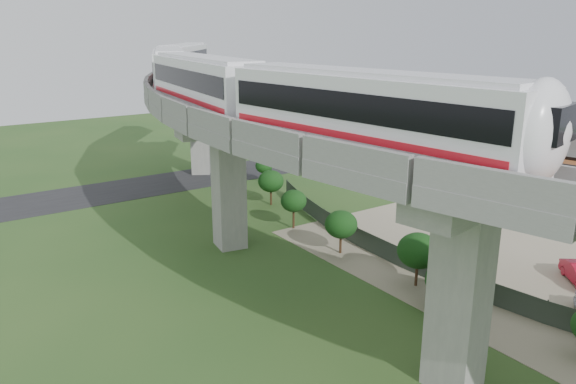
# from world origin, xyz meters

# --- Properties ---
(ground) EXTENTS (160.00, 160.00, 0.00)m
(ground) POSITION_xyz_m (0.00, 0.00, 0.00)
(ground) COLOR #274D1E
(ground) RESTS_ON ground
(dirt_lot) EXTENTS (18.00, 26.00, 0.04)m
(dirt_lot) POSITION_xyz_m (14.00, -2.00, 0.02)
(dirt_lot) COLOR gray
(dirt_lot) RESTS_ON ground
(asphalt_road) EXTENTS (60.00, 8.00, 0.03)m
(asphalt_road) POSITION_xyz_m (0.00, 30.00, 0.01)
(asphalt_road) COLOR #232326
(asphalt_road) RESTS_ON ground
(viaduct) EXTENTS (19.58, 73.98, 11.40)m
(viaduct) POSITION_xyz_m (3.84, 0.00, 9.05)
(viaduct) COLOR #99968E
(viaduct) RESTS_ON ground
(metro_train) EXTENTS (19.69, 59.35, 3.64)m
(metro_train) POSITION_xyz_m (2.22, 14.83, 12.31)
(metro_train) COLOR white
(metro_train) RESTS_ON ground
(fence) EXTENTS (3.87, 38.73, 1.50)m
(fence) POSITION_xyz_m (9.75, 0.00, 0.75)
(fence) COLOR #2D382D
(fence) RESTS_ON ground
(tree_0) EXTENTS (1.83, 1.83, 2.66)m
(tree_0) POSITION_xyz_m (12.59, 24.04, 1.87)
(tree_0) COLOR #382314
(tree_0) RESTS_ON ground
(tree_1) EXTENTS (2.37, 2.37, 3.27)m
(tree_1) POSITION_xyz_m (9.02, 17.25, 2.26)
(tree_1) COLOR #382314
(tree_1) RESTS_ON ground
(tree_2) EXTENTS (2.11, 2.11, 3.26)m
(tree_2) POSITION_xyz_m (7.00, 10.78, 2.35)
(tree_2) COLOR #382314
(tree_2) RESTS_ON ground
(tree_3) EXTENTS (2.36, 2.36, 3.22)m
(tree_3) POSITION_xyz_m (6.75, 4.53, 2.21)
(tree_3) COLOR #382314
(tree_3) RESTS_ON ground
(tree_4) EXTENTS (2.63, 2.63, 3.53)m
(tree_4) POSITION_xyz_m (7.19, -2.39, 2.41)
(tree_4) COLOR #382314
(tree_4) RESTS_ON ground
(tree_5) EXTENTS (2.82, 2.82, 2.98)m
(tree_5) POSITION_xyz_m (6.49, -5.51, 1.78)
(tree_5) COLOR #382314
(tree_5) RESTS_ON ground
(car_dark) EXTENTS (4.49, 3.57, 1.22)m
(car_dark) POSITION_xyz_m (14.88, 0.51, 0.65)
(car_dark) COLOR black
(car_dark) RESTS_ON dirt_lot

